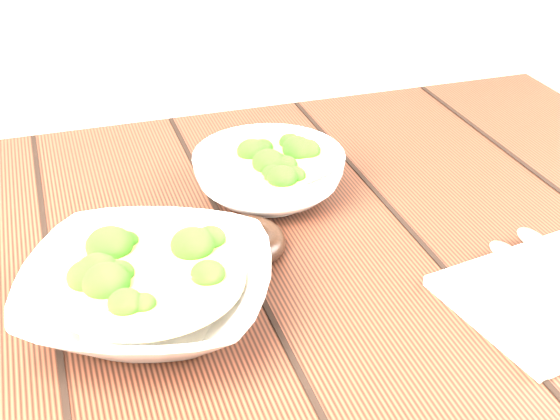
% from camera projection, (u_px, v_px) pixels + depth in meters
% --- Properties ---
extents(table, '(1.20, 0.80, 0.75)m').
position_uv_depth(table, '(260.00, 340.00, 0.91)').
color(table, '#391A10').
rests_on(table, ground).
extents(soup_bowl_front, '(0.31, 0.31, 0.07)m').
position_uv_depth(soup_bowl_front, '(148.00, 290.00, 0.74)').
color(soup_bowl_front, silver).
rests_on(soup_bowl_front, table).
extents(soup_bowl_back, '(0.25, 0.25, 0.07)m').
position_uv_depth(soup_bowl_back, '(269.00, 174.00, 0.95)').
color(soup_bowl_back, silver).
rests_on(soup_bowl_back, table).
extents(trivet, '(0.12, 0.12, 0.02)m').
position_uv_depth(trivet, '(241.00, 242.00, 0.85)').
color(trivet, black).
rests_on(trivet, table).
extents(napkin, '(0.23, 0.20, 0.01)m').
position_uv_depth(napkin, '(556.00, 295.00, 0.78)').
color(napkin, beige).
rests_on(napkin, table).
extents(spoon_left, '(0.03, 0.17, 0.01)m').
position_uv_depth(spoon_left, '(523.00, 269.00, 0.80)').
color(spoon_left, '#A19C8E').
rests_on(spoon_left, napkin).
extents(spoon_right, '(0.03, 0.17, 0.01)m').
position_uv_depth(spoon_right, '(549.00, 255.00, 0.83)').
color(spoon_right, '#A19C8E').
rests_on(spoon_right, napkin).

